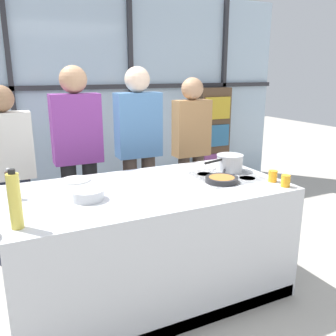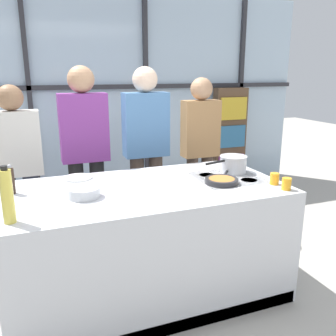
{
  "view_description": "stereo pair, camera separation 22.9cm",
  "coord_description": "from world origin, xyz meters",
  "px_view_note": "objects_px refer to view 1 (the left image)",
  "views": [
    {
      "loc": [
        -0.96,
        -2.34,
        1.73
      ],
      "look_at": [
        0.21,
        0.1,
        1.0
      ],
      "focal_mm": 38.0,
      "sensor_mm": 36.0,
      "label": 1
    },
    {
      "loc": [
        -0.75,
        -2.43,
        1.73
      ],
      "look_at": [
        0.21,
        0.1,
        1.0
      ],
      "focal_mm": 38.0,
      "sensor_mm": 36.0,
      "label": 2
    }
  ],
  "objects_px": {
    "oil_bottle": "(15,201)",
    "juice_glass_far": "(273,176)",
    "saucepan": "(230,162)",
    "spectator_center_left": "(78,149)",
    "spectator_center_right": "(139,144)",
    "juice_glass_near": "(286,181)",
    "white_plate": "(76,180)",
    "mixing_bowl": "(88,194)",
    "spectator_far_left": "(8,167)",
    "frying_pan": "(222,179)",
    "spectator_far_right": "(191,144)",
    "pepper_grinder": "(10,184)"
  },
  "relations": [
    {
      "from": "spectator_center_left",
      "to": "frying_pan",
      "type": "distance_m",
      "value": 1.43
    },
    {
      "from": "spectator_center_right",
      "to": "white_plate",
      "type": "bearing_deg",
      "value": 38.19
    },
    {
      "from": "spectator_center_left",
      "to": "mixing_bowl",
      "type": "height_order",
      "value": "spectator_center_left"
    },
    {
      "from": "oil_bottle",
      "to": "pepper_grinder",
      "type": "distance_m",
      "value": 0.55
    },
    {
      "from": "spectator_center_right",
      "to": "juice_glass_near",
      "type": "height_order",
      "value": "spectator_center_right"
    },
    {
      "from": "spectator_far_left",
      "to": "spectator_center_right",
      "type": "relative_size",
      "value": 0.91
    },
    {
      "from": "oil_bottle",
      "to": "juice_glass_far",
      "type": "relative_size",
      "value": 3.78
    },
    {
      "from": "spectator_center_left",
      "to": "spectator_center_right",
      "type": "bearing_deg",
      "value": -180.0
    },
    {
      "from": "spectator_center_right",
      "to": "frying_pan",
      "type": "distance_m",
      "value": 1.16
    },
    {
      "from": "spectator_far_left",
      "to": "frying_pan",
      "type": "bearing_deg",
      "value": 143.09
    },
    {
      "from": "oil_bottle",
      "to": "juice_glass_far",
      "type": "distance_m",
      "value": 1.86
    },
    {
      "from": "spectator_center_right",
      "to": "mixing_bowl",
      "type": "xyz_separation_m",
      "value": [
        -0.78,
        -1.08,
        -0.08
      ]
    },
    {
      "from": "white_plate",
      "to": "saucepan",
      "type": "bearing_deg",
      "value": -12.25
    },
    {
      "from": "mixing_bowl",
      "to": "juice_glass_far",
      "type": "height_order",
      "value": "juice_glass_far"
    },
    {
      "from": "spectator_center_left",
      "to": "oil_bottle",
      "type": "relative_size",
      "value": 5.34
    },
    {
      "from": "mixing_bowl",
      "to": "pepper_grinder",
      "type": "bearing_deg",
      "value": 150.88
    },
    {
      "from": "spectator_far_left",
      "to": "oil_bottle",
      "type": "bearing_deg",
      "value": 89.88
    },
    {
      "from": "spectator_center_left",
      "to": "oil_bottle",
      "type": "bearing_deg",
      "value": 65.44
    },
    {
      "from": "juice_glass_near",
      "to": "frying_pan",
      "type": "bearing_deg",
      "value": 139.07
    },
    {
      "from": "oil_bottle",
      "to": "juice_glass_far",
      "type": "bearing_deg",
      "value": 1.92
    },
    {
      "from": "spectator_center_right",
      "to": "pepper_grinder",
      "type": "height_order",
      "value": "spectator_center_right"
    },
    {
      "from": "spectator_center_left",
      "to": "juice_glass_far",
      "type": "distance_m",
      "value": 1.79
    },
    {
      "from": "spectator_far_right",
      "to": "frying_pan",
      "type": "height_order",
      "value": "spectator_far_right"
    },
    {
      "from": "spectator_center_right",
      "to": "oil_bottle",
      "type": "bearing_deg",
      "value": 47.64
    },
    {
      "from": "spectator_far_right",
      "to": "saucepan",
      "type": "relative_size",
      "value": 4.02
    },
    {
      "from": "oil_bottle",
      "to": "pepper_grinder",
      "type": "xyz_separation_m",
      "value": [
        -0.01,
        0.54,
        -0.06
      ]
    },
    {
      "from": "spectator_center_right",
      "to": "spectator_far_right",
      "type": "distance_m",
      "value": 0.62
    },
    {
      "from": "spectator_far_right",
      "to": "frying_pan",
      "type": "bearing_deg",
      "value": 72.37
    },
    {
      "from": "white_plate",
      "to": "oil_bottle",
      "type": "height_order",
      "value": "oil_bottle"
    },
    {
      "from": "white_plate",
      "to": "juice_glass_near",
      "type": "height_order",
      "value": "juice_glass_near"
    },
    {
      "from": "frying_pan",
      "to": "juice_glass_far",
      "type": "bearing_deg",
      "value": -25.55
    },
    {
      "from": "spectator_center_left",
      "to": "juice_glass_near",
      "type": "relative_size",
      "value": 20.16
    },
    {
      "from": "spectator_far_right",
      "to": "mixing_bowl",
      "type": "distance_m",
      "value": 1.77
    },
    {
      "from": "spectator_center_left",
      "to": "spectator_far_left",
      "type": "bearing_deg",
      "value": 0.0
    },
    {
      "from": "oil_bottle",
      "to": "mixing_bowl",
      "type": "bearing_deg",
      "value": 31.84
    },
    {
      "from": "saucepan",
      "to": "pepper_grinder",
      "type": "bearing_deg",
      "value": 177.9
    },
    {
      "from": "oil_bottle",
      "to": "spectator_far_left",
      "type": "bearing_deg",
      "value": 89.88
    },
    {
      "from": "spectator_far_right",
      "to": "saucepan",
      "type": "height_order",
      "value": "spectator_far_right"
    },
    {
      "from": "spectator_center_right",
      "to": "frying_pan",
      "type": "xyz_separation_m",
      "value": [
        0.26,
        -1.12,
        -0.1
      ]
    },
    {
      "from": "saucepan",
      "to": "juice_glass_far",
      "type": "bearing_deg",
      "value": -74.21
    },
    {
      "from": "spectator_far_right",
      "to": "juice_glass_near",
      "type": "distance_m",
      "value": 1.44
    },
    {
      "from": "spectator_far_right",
      "to": "frying_pan",
      "type": "relative_size",
      "value": 4.26
    },
    {
      "from": "frying_pan",
      "to": "mixing_bowl",
      "type": "distance_m",
      "value": 1.04
    },
    {
      "from": "saucepan",
      "to": "spectator_center_left",
      "type": "bearing_deg",
      "value": 141.85
    },
    {
      "from": "spectator_far_left",
      "to": "saucepan",
      "type": "xyz_separation_m",
      "value": [
        1.74,
        -0.88,
        0.06
      ]
    },
    {
      "from": "saucepan",
      "to": "mixing_bowl",
      "type": "xyz_separation_m",
      "value": [
        -1.29,
        -0.19,
        -0.04
      ]
    },
    {
      "from": "spectator_center_left",
      "to": "mixing_bowl",
      "type": "distance_m",
      "value": 1.09
    },
    {
      "from": "saucepan",
      "to": "mixing_bowl",
      "type": "distance_m",
      "value": 1.3
    },
    {
      "from": "spectator_far_left",
      "to": "frying_pan",
      "type": "height_order",
      "value": "spectator_far_left"
    },
    {
      "from": "saucepan",
      "to": "mixing_bowl",
      "type": "height_order",
      "value": "saucepan"
    }
  ]
}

